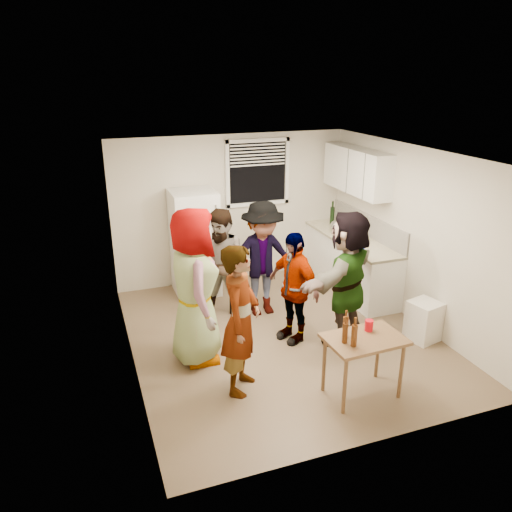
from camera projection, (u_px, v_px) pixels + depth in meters
name	position (u px, v px, depth m)	size (l,w,h in m)	color
room	(282.00, 336.00, 6.90)	(4.00, 4.50, 2.50)	beige
window	(258.00, 173.00, 8.35)	(1.12, 0.10, 1.06)	white
refrigerator	(195.00, 243.00, 8.03)	(0.70, 0.70, 1.70)	white
counter_lower	(350.00, 264.00, 8.31)	(0.60, 2.20, 0.86)	white
countertop	(352.00, 238.00, 8.15)	(0.64, 2.22, 0.04)	beige
backsplash	(368.00, 225.00, 8.17)	(0.03, 2.20, 0.36)	beige
upper_cabinets	(357.00, 170.00, 8.00)	(0.34, 1.60, 0.70)	white
kettle	(336.00, 230.00, 8.50)	(0.24, 0.20, 0.20)	silver
paper_towel	(359.00, 242.00, 7.91)	(0.11, 0.11, 0.24)	white
wine_bottle	(332.00, 224.00, 8.85)	(0.08, 0.08, 0.31)	black
beer_bottle_counter	(353.00, 242.00, 7.92)	(0.06, 0.06, 0.25)	#47230C
blue_cup	(362.00, 253.00, 7.44)	(0.08, 0.08, 0.11)	#1E34CF
picture_frame	(350.00, 224.00, 8.58)	(0.02, 0.19, 0.16)	tan
trash_bin	(423.00, 323.00, 6.75)	(0.38, 0.38, 0.55)	silver
serving_table	(360.00, 393.00, 5.68)	(0.86, 0.57, 0.72)	brown
beer_bottle_table	(353.00, 346.00, 5.27)	(0.06, 0.06, 0.25)	#47230C
red_cup	(368.00, 330.00, 5.58)	(0.09, 0.09, 0.13)	red
guest_grey	(198.00, 358.00, 6.39)	(0.97, 1.98, 0.63)	gray
guest_stripe	(241.00, 387.00, 5.79)	(0.64, 1.75, 0.42)	#141933
guest_back_left	(225.00, 317.00, 7.43)	(0.80, 1.66, 0.63)	brown
guest_back_right	(262.00, 312.00, 7.59)	(1.12, 1.73, 0.64)	#3B3C40
guest_black	(292.00, 338.00, 6.86)	(0.90, 1.53, 0.37)	black
guest_orange	(343.00, 338.00, 6.86)	(1.68, 1.81, 0.54)	#EFA361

